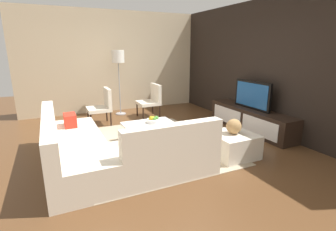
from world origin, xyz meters
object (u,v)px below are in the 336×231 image
television (252,95)px  sectional_couch (106,151)px  floor_lamp (118,60)px  ottoman (233,145)px  fruit_bowl (154,120)px  book_stack (150,128)px  media_console (250,119)px  coffee_table (153,135)px  accent_chair_near (103,104)px  accent_chair_far (151,99)px  decorative_ball (234,126)px

television → sectional_couch: television is taller
floor_lamp → ottoman: bearing=15.4°
ottoman → fruit_bowl: fruit_bowl is taller
sectional_couch → book_stack: bearing=114.0°
media_console → book_stack: (0.11, -2.42, 0.16)m
media_console → book_stack: size_ratio=10.42×
coffee_table → floor_lamp: size_ratio=0.57×
media_console → fruit_bowl: size_ratio=8.04×
accent_chair_near → coffee_table: bearing=28.0°
ottoman → accent_chair_far: (-2.98, -0.30, 0.29)m
fruit_bowl → decorative_ball: size_ratio=1.10×
media_console → decorative_ball: size_ratio=8.86×
book_stack → ottoman: bearing=54.2°
floor_lamp → book_stack: size_ratio=8.04×
television → sectional_couch: size_ratio=0.42×
television → accent_chair_near: (-1.87, -2.86, -0.32)m
book_stack → floor_lamp: bearing=176.4°
floor_lamp → coffee_table: bearing=-1.2°
sectional_couch → book_stack: 0.97m
media_console → floor_lamp: size_ratio=1.30×
accent_chair_far → sectional_couch: bearing=-29.9°
media_console → ottoman: bearing=-52.8°
floor_lamp → accent_chair_near: bearing=-39.3°
media_console → accent_chair_far: accent_chair_far is taller
decorative_ball → book_stack: decorative_ball is taller
television → book_stack: bearing=-87.3°
coffee_table → ottoman: 1.48m
floor_lamp → sectional_couch: bearing=-18.6°
television → sectional_couch: (0.51, -3.30, -0.51)m
decorative_ball → floor_lamp: bearing=-164.6°
media_console → accent_chair_far: bearing=-142.6°
coffee_table → floor_lamp: bearing=178.8°
accent_chair_near → accent_chair_far: same height
ottoman → decorative_ball: size_ratio=2.76×
ottoman → decorative_ball: decorative_ball is taller
accent_chair_near → floor_lamp: floor_lamp is taller
ottoman → accent_chair_far: 3.01m
coffee_table → decorative_ball: size_ratio=3.91×
decorative_ball → sectional_couch: bearing=-102.3°
media_console → fruit_bowl: (-0.28, -2.20, 0.18)m
decorative_ball → coffee_table: bearing=-135.2°
accent_chair_far → book_stack: bearing=-17.3°
media_console → sectional_couch: bearing=-81.3°
decorative_ball → accent_chair_far: bearing=-174.3°
television → decorative_ball: size_ratio=4.04×
accent_chair_near → media_console: bearing=67.1°
coffee_table → ottoman: bearing=44.8°
fruit_bowl → accent_chair_far: size_ratio=0.32×
media_console → accent_chair_far: 2.56m
decorative_ball → accent_chair_near: bearing=-150.3°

